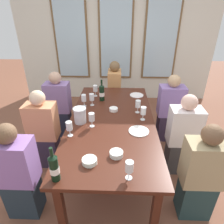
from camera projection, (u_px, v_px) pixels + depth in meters
ground_plane at (112, 164)px, 2.82m from camera, size 12.00×12.00×0.00m
back_wall_with_windows at (116, 34)px, 4.18m from camera, size 4.25×0.10×2.90m
dining_table at (112, 124)px, 2.50m from camera, size 1.05×2.15×0.74m
white_plate_0 at (139, 131)px, 2.24m from camera, size 0.23×0.23×0.01m
white_plate_1 at (137, 95)px, 3.12m from camera, size 0.21×0.21×0.01m
metal_pitcher at (80, 115)px, 2.37m from camera, size 0.16×0.16×0.19m
wine_bottle_0 at (102, 93)px, 2.91m from camera, size 0.08×0.08×0.32m
wine_bottle_1 at (54, 168)px, 1.57m from camera, size 0.08×0.08×0.32m
tasting_bowl_0 at (90, 161)px, 1.78m from camera, size 0.14×0.14×0.05m
tasting_bowl_1 at (116, 154)px, 1.87m from camera, size 0.13×0.13×0.05m
tasting_bowl_2 at (114, 109)px, 2.66m from camera, size 0.11×0.11×0.04m
wine_glass_0 at (69, 126)px, 2.11m from camera, size 0.07×0.07×0.17m
wine_glass_1 at (138, 104)px, 2.58m from camera, size 0.07×0.07×0.17m
wine_glass_2 at (95, 89)px, 3.05m from camera, size 0.07×0.07×0.17m
wine_glass_3 at (84, 98)px, 2.74m from camera, size 0.07×0.07×0.17m
wine_glass_4 at (143, 111)px, 2.41m from camera, size 0.07×0.07×0.17m
wine_glass_5 at (129, 167)px, 1.58m from camera, size 0.07×0.07×0.17m
wine_glass_6 at (92, 118)px, 2.28m from camera, size 0.07×0.07×0.17m
wine_glass_7 at (92, 97)px, 2.77m from camera, size 0.07×0.07×0.17m
seated_person_0 at (18, 175)px, 1.95m from camera, size 0.38×0.24×1.11m
seated_person_1 at (200, 176)px, 1.94m from camera, size 0.38×0.24×1.11m
seated_person_2 at (44, 132)px, 2.61m from camera, size 0.38×0.24×1.11m
seated_person_3 at (182, 137)px, 2.50m from camera, size 0.38×0.24×1.11m
seated_person_4 at (59, 106)px, 3.26m from camera, size 0.38×0.24×1.11m
seated_person_5 at (170, 110)px, 3.14m from camera, size 0.38×0.24×1.11m
seated_person_6 at (114, 91)px, 3.82m from camera, size 0.24×0.38×1.11m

